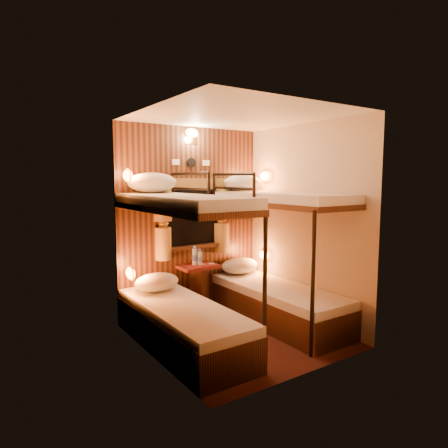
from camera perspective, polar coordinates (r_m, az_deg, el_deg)
floor at (r=4.63m, az=1.90°, el=-15.67°), size 2.10×2.10×0.00m
ceiling at (r=4.34m, az=2.02°, el=15.18°), size 2.10×2.10×0.00m
wall_back at (r=5.20m, az=-4.81°, el=0.45°), size 2.40×0.00×2.40m
wall_front at (r=3.53m, az=11.97°, el=-2.52°), size 2.40×0.00×2.40m
wall_left at (r=3.83m, az=-10.29°, el=-1.79°), size 0.00×2.40×2.40m
wall_right at (r=4.97m, az=11.36°, el=0.07°), size 0.00×2.40×2.40m
back_panel at (r=5.19m, az=-4.73°, el=0.44°), size 2.00×0.03×2.40m
bunk_left at (r=4.17m, az=-5.99°, el=-10.05°), size 0.72×1.90×1.82m
bunk_right at (r=4.89m, az=7.68°, el=-7.61°), size 0.72×1.90×1.82m
window at (r=5.17m, az=-4.56°, el=0.20°), size 1.00×0.12×0.79m
curtains at (r=5.13m, az=-4.39°, el=1.09°), size 1.10×0.22×1.00m
back_fixtures at (r=5.16m, az=-4.65°, el=12.05°), size 0.54×0.09×0.48m
reading_lamps at (r=4.90m, az=-2.83°, el=0.57°), size 2.00×0.20×1.25m
table at (r=5.17m, az=-3.64°, el=-8.42°), size 0.50×0.34×0.66m
bottle_left at (r=5.10m, az=-4.20°, el=-4.68°), size 0.07×0.07×0.25m
bottle_right at (r=5.10m, az=-3.47°, el=-4.90°), size 0.06×0.06×0.21m
sachet_a at (r=5.18m, az=-1.82°, el=-5.69°), size 0.08×0.07×0.01m
sachet_b at (r=5.14m, az=-3.23°, el=-5.78°), size 0.08×0.06×0.01m
pillow_lower_left at (r=4.71m, az=-9.56°, el=-8.17°), size 0.52×0.37×0.21m
pillow_lower_right at (r=5.49m, az=2.24°, el=-5.95°), size 0.54×0.39×0.21m
pillow_upper_left at (r=4.63m, az=-10.22°, el=5.86°), size 0.58×0.41×0.23m
pillow_upper_right at (r=5.31m, az=2.67°, el=5.93°), size 0.54×0.39×0.21m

